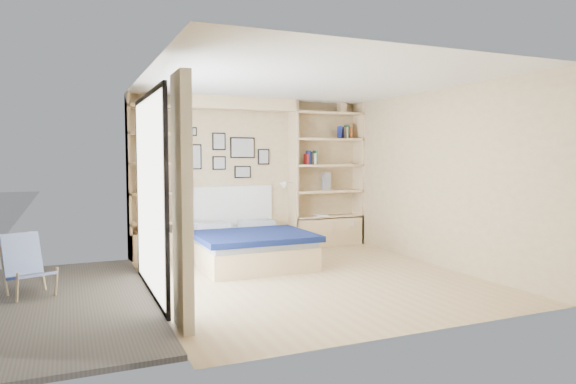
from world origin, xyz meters
name	(u,v)px	position (x,y,z in m)	size (l,w,h in m)	color
ground	(309,278)	(0.00, 0.00, 0.00)	(4.50, 4.50, 0.00)	tan
room_shell	(243,188)	(-0.39, 1.52, 1.08)	(4.50, 4.50, 4.50)	tan
bed	(247,245)	(-0.44, 1.18, 0.26)	(1.58, 2.04, 1.07)	#DBC188
photo_gallery	(225,153)	(-0.45, 2.22, 1.60)	(1.48, 0.02, 0.82)	black
reading_lamps	(238,185)	(-0.30, 2.00, 1.10)	(1.92, 0.12, 0.15)	silver
shelf_decor	(318,148)	(1.17, 2.07, 1.71)	(3.51, 0.23, 2.03)	#A51E1E
deck_chair	(27,266)	(-3.26, 0.49, 0.33)	(0.63, 0.80, 0.70)	tan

